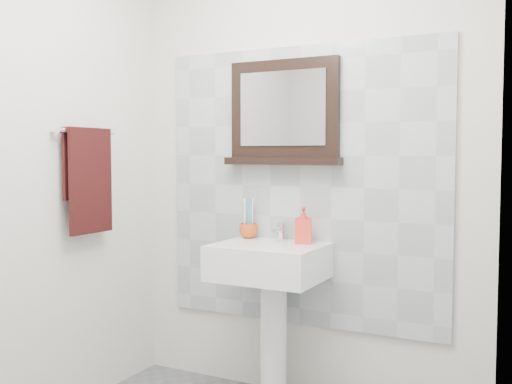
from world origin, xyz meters
TOP-DOWN VIEW (x-y plane):
  - back_wall at (0.00, 1.10)m, footprint 2.00×0.01m
  - left_wall at (-1.00, 0.00)m, footprint 0.01×2.20m
  - right_wall at (1.00, 0.00)m, footprint 0.01×2.20m
  - splashback at (0.00, 1.09)m, footprint 1.60×0.02m
  - pedestal_sink at (-0.08, 0.87)m, footprint 0.55×0.44m
  - toothbrush_cup at (-0.28, 1.02)m, footprint 0.13×0.13m
  - toothbrushes at (-0.28, 1.02)m, footprint 0.05×0.04m
  - soap_dispenser at (0.06, 0.98)m, footprint 0.11×0.11m
  - framed_mirror at (-0.09, 1.06)m, footprint 0.66×0.11m
  - towel_bar at (-0.95, 0.48)m, footprint 0.07×0.40m
  - hand_towel at (-0.94, 0.48)m, footprint 0.06×0.30m

SIDE VIEW (x-z plane):
  - pedestal_sink at x=-0.08m, z-range 0.20..1.16m
  - toothbrush_cup at x=-0.28m, z-range 0.86..0.94m
  - soap_dispenser at x=0.06m, z-range 0.86..1.05m
  - toothbrushes at x=-0.28m, z-range 0.88..1.09m
  - splashback at x=0.00m, z-range 0.40..1.90m
  - hand_towel at x=-0.94m, z-range 0.96..1.51m
  - back_wall at x=0.00m, z-range 0.00..2.50m
  - left_wall at x=-1.00m, z-range 0.00..2.50m
  - right_wall at x=1.00m, z-range 0.00..2.50m
  - towel_bar at x=-0.95m, z-range 1.43..1.45m
  - framed_mirror at x=-0.09m, z-range 1.25..1.81m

